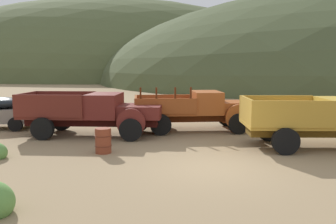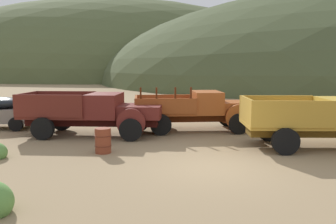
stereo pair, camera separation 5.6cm
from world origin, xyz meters
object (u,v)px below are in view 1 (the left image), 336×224
object	(u,v)px
truck_oxide_orange	(204,110)
truck_faded_yellow	(336,121)
oil_drum_foreground	(103,141)
truck_oxblood	(101,113)

from	to	relation	value
truck_oxide_orange	truck_faded_yellow	world-z (taller)	truck_oxide_orange
oil_drum_foreground	truck_oxide_orange	bearing A→B (deg)	53.57
truck_faded_yellow	oil_drum_foreground	distance (m)	8.78
truck_oxide_orange	truck_faded_yellow	size ratio (longest dim) A/B	0.97
truck_oxide_orange	oil_drum_foreground	bearing A→B (deg)	-136.97
truck_oxblood	truck_faded_yellow	bearing A→B (deg)	-10.01
oil_drum_foreground	truck_oxblood	bearing A→B (deg)	107.48
truck_faded_yellow	truck_oxide_orange	bearing A→B (deg)	143.07
truck_oxide_orange	truck_faded_yellow	distance (m)	5.89
truck_oxblood	truck_faded_yellow	xyz separation A→B (m)	(9.56, -1.34, 0.00)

